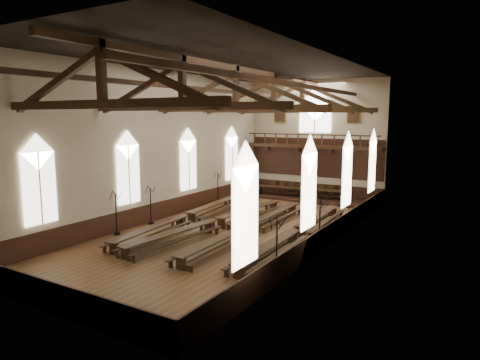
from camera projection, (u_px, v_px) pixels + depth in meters
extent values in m
plane|color=brown|center=(236.00, 230.00, 26.31)|extent=(26.00, 26.00, 0.00)
plane|color=#BAA88D|center=(315.00, 139.00, 36.61)|extent=(12.00, 0.00, 12.00)
plane|color=#BAA88D|center=(37.00, 173.00, 14.54)|extent=(12.00, 0.00, 12.00)
plane|color=#BAA88D|center=(160.00, 146.00, 28.62)|extent=(0.00, 26.00, 26.00)
plane|color=#BAA88D|center=(333.00, 153.00, 22.53)|extent=(0.00, 26.00, 26.00)
plane|color=black|center=(236.00, 63.00, 24.84)|extent=(26.00, 26.00, 0.00)
cube|color=black|center=(313.00, 190.00, 37.22)|extent=(11.90, 0.08, 1.20)
cube|color=black|center=(46.00, 296.00, 15.22)|extent=(11.90, 0.08, 1.20)
cube|color=black|center=(162.00, 210.00, 29.25)|extent=(0.08, 25.90, 1.20)
cube|color=black|center=(330.00, 234.00, 23.19)|extent=(0.08, 25.90, 1.20)
cube|color=white|center=(40.00, 188.00, 21.17)|extent=(0.05, 1.80, 3.60)
cube|color=white|center=(37.00, 152.00, 20.90)|extent=(0.05, 1.80, 1.80)
cylinder|color=#BAA88D|center=(40.00, 188.00, 21.15)|extent=(0.08, 0.08, 3.60)
cube|color=white|center=(129.00, 175.00, 26.26)|extent=(0.05, 1.80, 3.60)
cube|color=white|center=(128.00, 145.00, 26.00)|extent=(0.05, 1.80, 1.80)
cylinder|color=#BAA88D|center=(129.00, 175.00, 26.24)|extent=(0.08, 0.08, 3.60)
cube|color=white|center=(189.00, 165.00, 31.35)|extent=(0.05, 1.80, 3.60)
cube|color=white|center=(188.00, 141.00, 31.09)|extent=(0.05, 1.80, 1.80)
cylinder|color=#BAA88D|center=(189.00, 165.00, 31.33)|extent=(0.08, 0.08, 3.60)
cube|color=white|center=(232.00, 158.00, 36.45)|extent=(0.05, 1.80, 3.60)
cube|color=white|center=(232.00, 137.00, 36.18)|extent=(0.05, 1.80, 1.80)
cylinder|color=#BAA88D|center=(232.00, 158.00, 36.43)|extent=(0.08, 0.08, 3.60)
cube|color=white|center=(245.00, 217.00, 15.17)|extent=(0.05, 1.80, 3.60)
cube|color=white|center=(245.00, 166.00, 14.91)|extent=(0.05, 1.80, 1.80)
cylinder|color=#BAA88D|center=(244.00, 216.00, 15.19)|extent=(0.08, 0.08, 3.60)
cube|color=white|center=(309.00, 192.00, 20.26)|extent=(0.05, 1.80, 3.60)
cube|color=white|center=(310.00, 154.00, 20.00)|extent=(0.05, 1.80, 1.80)
cylinder|color=#BAA88D|center=(308.00, 191.00, 20.29)|extent=(0.08, 0.08, 3.60)
cube|color=white|center=(347.00, 177.00, 25.36)|extent=(0.05, 1.80, 3.60)
cube|color=white|center=(348.00, 146.00, 25.10)|extent=(0.05, 1.80, 1.80)
cylinder|color=#BAA88D|center=(346.00, 177.00, 25.38)|extent=(0.08, 0.08, 3.60)
cube|color=white|center=(372.00, 167.00, 30.45)|extent=(0.05, 1.80, 3.60)
cube|color=white|center=(373.00, 141.00, 30.19)|extent=(0.05, 1.80, 1.80)
cylinder|color=#BAA88D|center=(372.00, 167.00, 30.47)|extent=(0.08, 0.08, 3.60)
cube|color=white|center=(315.00, 118.00, 36.26)|extent=(2.80, 0.05, 2.40)
cube|color=white|center=(315.00, 104.00, 36.09)|extent=(2.80, 0.05, 2.80)
cylinder|color=#BAA88D|center=(315.00, 118.00, 36.23)|extent=(0.10, 0.10, 2.40)
cube|color=#352010|center=(312.00, 147.00, 36.15)|extent=(11.80, 1.20, 0.20)
cube|color=black|center=(314.00, 157.00, 36.79)|extent=(11.80, 0.10, 3.30)
cube|color=#352010|center=(310.00, 135.00, 35.53)|extent=(11.60, 0.12, 0.10)
cube|color=#352010|center=(310.00, 145.00, 35.67)|extent=(11.60, 0.12, 0.10)
cube|color=#352010|center=(267.00, 148.00, 38.81)|extent=(0.35, 0.40, 0.50)
cube|color=#352010|center=(297.00, 149.00, 37.28)|extent=(0.35, 0.40, 0.50)
cube|color=#352010|center=(330.00, 150.00, 35.76)|extent=(0.35, 0.40, 0.50)
cube|color=#352010|center=(367.00, 152.00, 34.24)|extent=(0.35, 0.40, 0.50)
cube|color=brown|center=(280.00, 115.00, 37.90)|extent=(1.15, 0.06, 1.45)
cube|color=black|center=(280.00, 115.00, 37.87)|extent=(0.95, 0.04, 1.25)
cube|color=brown|center=(354.00, 115.00, 34.55)|extent=(1.15, 0.06, 1.45)
cube|color=black|center=(354.00, 115.00, 34.52)|extent=(0.95, 0.04, 1.25)
cube|color=#352010|center=(103.00, 104.00, 16.74)|extent=(11.70, 0.35, 0.35)
cube|color=#352010|center=(101.00, 70.00, 16.55)|extent=(0.30, 0.30, 2.40)
cube|color=#352010|center=(54.00, 84.00, 18.07)|extent=(5.44, 0.26, 2.40)
cube|color=#352010|center=(158.00, 77.00, 15.14)|extent=(5.44, 0.26, 2.40)
cube|color=#352010|center=(183.00, 107.00, 20.98)|extent=(11.70, 0.35, 0.35)
cube|color=#352010|center=(182.00, 80.00, 20.79)|extent=(0.30, 0.30, 2.40)
cube|color=#352010|center=(139.00, 90.00, 22.31)|extent=(5.44, 0.26, 2.40)
cube|color=#352010|center=(232.00, 86.00, 19.39)|extent=(5.44, 0.26, 2.40)
cube|color=#352010|center=(236.00, 108.00, 25.22)|extent=(11.70, 0.35, 0.35)
cube|color=#352010|center=(236.00, 86.00, 25.03)|extent=(0.30, 0.30, 2.40)
cube|color=#352010|center=(196.00, 94.00, 26.56)|extent=(5.44, 0.26, 2.40)
cube|color=#352010|center=(280.00, 91.00, 23.63)|extent=(5.44, 0.26, 2.40)
cube|color=#352010|center=(274.00, 110.00, 29.47)|extent=(11.70, 0.35, 0.35)
cube|color=#352010|center=(274.00, 91.00, 29.28)|extent=(0.30, 0.30, 2.40)
cube|color=#352010|center=(238.00, 97.00, 30.80)|extent=(5.44, 0.26, 2.40)
cube|color=#352010|center=(313.00, 95.00, 27.87)|extent=(5.44, 0.26, 2.40)
cube|color=#352010|center=(302.00, 111.00, 33.71)|extent=(11.70, 0.35, 0.35)
cube|color=#352010|center=(302.00, 94.00, 33.52)|extent=(0.30, 0.30, 2.40)
cube|color=#352010|center=(269.00, 100.00, 35.04)|extent=(5.44, 0.26, 2.40)
cube|color=#352010|center=(338.00, 98.00, 32.12)|extent=(5.44, 0.26, 2.40)
cube|color=#352010|center=(190.00, 88.00, 26.74)|extent=(0.25, 25.70, 0.25)
cube|color=#352010|center=(288.00, 84.00, 23.33)|extent=(0.25, 25.70, 0.25)
cube|color=#352010|center=(236.00, 68.00, 24.89)|extent=(0.30, 25.70, 0.30)
cube|color=#352010|center=(145.00, 227.00, 24.40)|extent=(1.32, 6.72, 0.08)
cube|color=#352010|center=(104.00, 247.00, 21.90)|extent=(0.57, 0.13, 0.64)
cube|color=#352010|center=(179.00, 222.00, 27.01)|extent=(0.57, 0.13, 0.64)
cube|color=#352010|center=(146.00, 234.00, 24.46)|extent=(0.66, 5.90, 0.08)
cube|color=#352010|center=(137.00, 231.00, 24.69)|extent=(0.93, 6.68, 0.06)
cube|color=#352010|center=(95.00, 248.00, 22.13)|extent=(0.22, 0.09, 0.37)
cube|color=#352010|center=(172.00, 223.00, 27.32)|extent=(0.22, 0.09, 0.37)
cube|color=#352010|center=(154.00, 233.00, 24.19)|extent=(0.93, 6.68, 0.06)
cube|color=#352010|center=(113.00, 251.00, 21.63)|extent=(0.22, 0.09, 0.37)
cube|color=#352010|center=(187.00, 225.00, 26.82)|extent=(0.22, 0.09, 0.37)
cube|color=#352010|center=(218.00, 204.00, 30.68)|extent=(1.32, 6.72, 0.08)
cube|color=#352010|center=(192.00, 218.00, 28.18)|extent=(0.57, 0.13, 0.64)
cube|color=#352010|center=(239.00, 202.00, 33.29)|extent=(0.57, 0.13, 0.64)
cube|color=#352010|center=(218.00, 210.00, 30.75)|extent=(0.66, 5.90, 0.08)
cube|color=#352010|center=(210.00, 208.00, 30.97)|extent=(0.93, 6.68, 0.06)
cube|color=#352010|center=(184.00, 219.00, 28.41)|extent=(0.22, 0.09, 0.37)
cube|color=#352010|center=(233.00, 203.00, 33.60)|extent=(0.22, 0.09, 0.37)
cube|color=#352010|center=(225.00, 209.00, 30.47)|extent=(0.93, 6.68, 0.06)
cube|color=#352010|center=(200.00, 221.00, 27.91)|extent=(0.22, 0.09, 0.37)
cube|color=#352010|center=(246.00, 205.00, 33.10)|extent=(0.22, 0.09, 0.37)
cube|color=#352010|center=(177.00, 234.00, 22.97)|extent=(1.29, 6.89, 0.08)
cube|color=#352010|center=(136.00, 256.00, 20.40)|extent=(0.59, 0.13, 0.66)
cube|color=#352010|center=(210.00, 228.00, 25.65)|extent=(0.59, 0.13, 0.66)
cube|color=#352010|center=(177.00, 242.00, 23.04)|extent=(0.62, 6.06, 0.08)
cube|color=#352010|center=(169.00, 237.00, 23.37)|extent=(0.88, 6.86, 0.06)
cube|color=#352010|center=(127.00, 257.00, 20.74)|extent=(0.22, 0.09, 0.38)
cube|color=#352010|center=(202.00, 228.00, 26.06)|extent=(0.22, 0.09, 0.38)
cube|color=#352010|center=(185.00, 241.00, 22.66)|extent=(0.88, 6.86, 0.06)
cube|color=#352010|center=(144.00, 261.00, 20.03)|extent=(0.22, 0.09, 0.38)
cube|color=#352010|center=(218.00, 231.00, 25.35)|extent=(0.22, 0.09, 0.38)
cube|color=#352010|center=(246.00, 208.00, 29.25)|extent=(1.29, 6.89, 0.08)
cube|color=#352010|center=(221.00, 223.00, 26.69)|extent=(0.59, 0.13, 0.66)
cube|color=#352010|center=(266.00, 206.00, 31.93)|extent=(0.59, 0.13, 0.66)
cube|color=#352010|center=(246.00, 215.00, 29.32)|extent=(0.62, 6.06, 0.08)
cube|color=#352010|center=(239.00, 211.00, 29.65)|extent=(0.88, 6.86, 0.06)
cube|color=#352010|center=(213.00, 224.00, 27.02)|extent=(0.22, 0.09, 0.38)
cube|color=#352010|center=(260.00, 206.00, 32.34)|extent=(0.22, 0.09, 0.38)
cube|color=#352010|center=(253.00, 214.00, 28.94)|extent=(0.88, 6.86, 0.06)
cube|color=#352010|center=(228.00, 227.00, 26.31)|extent=(0.22, 0.09, 0.38)
cube|color=#352010|center=(274.00, 208.00, 31.64)|extent=(0.22, 0.09, 0.38)
cube|color=#352010|center=(214.00, 240.00, 21.95)|extent=(0.85, 6.50, 0.07)
cube|color=#352010|center=(178.00, 263.00, 19.53)|extent=(0.55, 0.09, 0.62)
cube|color=#352010|center=(242.00, 233.00, 24.48)|extent=(0.55, 0.09, 0.62)
cube|color=#352010|center=(214.00, 248.00, 22.01)|extent=(0.25, 5.74, 0.07)
cube|color=#352010|center=(204.00, 243.00, 22.27)|extent=(0.46, 6.49, 0.06)
cube|color=#352010|center=(167.00, 264.00, 19.78)|extent=(0.21, 0.07, 0.36)
cube|color=#352010|center=(234.00, 234.00, 24.81)|extent=(0.21, 0.07, 0.36)
cube|color=#352010|center=(223.00, 246.00, 21.71)|extent=(0.46, 6.49, 0.06)
cube|color=#352010|center=(187.00, 268.00, 19.23)|extent=(0.21, 0.07, 0.36)
cube|color=#352010|center=(252.00, 236.00, 24.26)|extent=(0.21, 0.07, 0.36)
cube|color=#352010|center=(277.00, 212.00, 28.23)|extent=(0.85, 6.50, 0.07)
cube|color=#352010|center=(256.00, 227.00, 25.81)|extent=(0.55, 0.09, 0.62)
cube|color=#352010|center=(295.00, 209.00, 30.76)|extent=(0.55, 0.09, 0.62)
cube|color=#352010|center=(277.00, 219.00, 28.29)|extent=(0.25, 5.74, 0.07)
cube|color=#352010|center=(269.00, 215.00, 28.55)|extent=(0.46, 6.49, 0.06)
cube|color=#352010|center=(247.00, 228.00, 26.06)|extent=(0.21, 0.07, 0.36)
cube|color=#352010|center=(287.00, 210.00, 31.09)|extent=(0.21, 0.07, 0.36)
cube|color=#352010|center=(285.00, 217.00, 27.99)|extent=(0.46, 6.49, 0.06)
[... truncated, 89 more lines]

